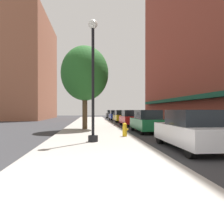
% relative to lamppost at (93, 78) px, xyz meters
% --- Properties ---
extents(ground_plane, '(90.00, 90.00, 0.00)m').
position_rel_lamppost_xyz_m(ground_plane, '(4.06, 12.22, -3.20)').
color(ground_plane, '#2D2D30').
extents(sidewalk_slab, '(4.80, 50.00, 0.12)m').
position_rel_lamppost_xyz_m(sidewalk_slab, '(0.06, 13.22, -3.14)').
color(sidewalk_slab, gray).
rests_on(sidewalk_slab, ground).
extents(building_right_brick, '(6.80, 40.00, 29.49)m').
position_rel_lamppost_xyz_m(building_right_brick, '(15.05, 16.22, 11.52)').
color(building_right_brick, brown).
rests_on(building_right_brick, ground).
extents(building_far_background, '(6.80, 18.00, 18.78)m').
position_rel_lamppost_xyz_m(building_far_background, '(-10.95, 31.22, 6.17)').
color(building_far_background, '#9E6047').
rests_on(building_far_background, ground).
extents(lamppost, '(0.48, 0.48, 5.90)m').
position_rel_lamppost_xyz_m(lamppost, '(0.00, 0.00, 0.00)').
color(lamppost, black).
rests_on(lamppost, sidewalk_slab).
extents(fire_hydrant, '(0.33, 0.26, 0.79)m').
position_rel_lamppost_xyz_m(fire_hydrant, '(1.87, 1.90, -2.68)').
color(fire_hydrant, gold).
rests_on(fire_hydrant, sidewalk_slab).
extents(parking_meter_near, '(0.14, 0.09, 1.31)m').
position_rel_lamppost_xyz_m(parking_meter_near, '(2.11, 15.94, -2.25)').
color(parking_meter_near, slate).
rests_on(parking_meter_near, sidewalk_slab).
extents(parking_meter_far, '(0.14, 0.09, 1.31)m').
position_rel_lamppost_xyz_m(parking_meter_far, '(2.11, 9.73, -2.25)').
color(parking_meter_far, slate).
rests_on(parking_meter_far, sidewalk_slab).
extents(tree_near, '(3.81, 3.81, 6.69)m').
position_rel_lamppost_xyz_m(tree_near, '(-0.58, 6.96, 1.39)').
color(tree_near, '#4C3823').
rests_on(tree_near, sidewalk_slab).
extents(car_white, '(1.80, 4.30, 1.66)m').
position_rel_lamppost_xyz_m(car_white, '(4.06, -1.82, -2.39)').
color(car_white, black).
rests_on(car_white, ground).
extents(car_green, '(1.80, 4.30, 1.66)m').
position_rel_lamppost_xyz_m(car_green, '(4.06, 5.03, -2.39)').
color(car_green, black).
rests_on(car_green, ground).
extents(car_red, '(1.80, 4.30, 1.66)m').
position_rel_lamppost_xyz_m(car_red, '(4.06, 11.77, -2.39)').
color(car_red, black).
rests_on(car_red, ground).
extents(car_yellow, '(1.80, 4.30, 1.66)m').
position_rel_lamppost_xyz_m(car_yellow, '(4.06, 18.57, -2.39)').
color(car_yellow, black).
rests_on(car_yellow, ground).
extents(car_blue, '(1.80, 4.30, 1.66)m').
position_rel_lamppost_xyz_m(car_blue, '(4.06, 25.86, -2.39)').
color(car_blue, black).
rests_on(car_blue, ground).
extents(car_black, '(1.80, 4.30, 1.66)m').
position_rel_lamppost_xyz_m(car_black, '(4.06, 33.16, -2.39)').
color(car_black, black).
rests_on(car_black, ground).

